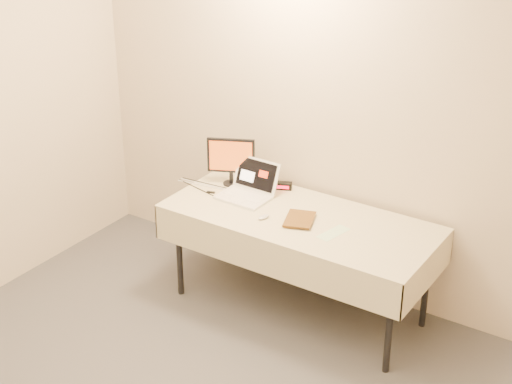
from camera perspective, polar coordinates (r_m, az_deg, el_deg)
The scene contains 9 objects.
back_wall at distance 5.40m, azimuth 5.83°, elevation 5.84°, with size 4.00×0.10×2.70m, color beige.
table at distance 5.31m, azimuth 3.20°, elevation -2.40°, with size 1.86×0.81×0.74m.
laptop at distance 5.54m, azimuth -0.52°, elevation 0.28°, with size 0.36×0.35×0.24m.
monitor at distance 5.66m, azimuth -1.83°, elevation 2.50°, with size 0.32×0.17×0.36m.
book at distance 5.18m, azimuth 2.20°, elevation -0.80°, with size 0.19×0.02×0.25m, color #94601A.
alarm_clock at distance 5.65m, azimuth 1.99°, elevation 0.46°, with size 0.14×0.10×0.05m.
clicker at distance 5.24m, azimuth 0.57°, elevation -1.83°, with size 0.04×0.09×0.02m, color silver.
paper_form at distance 5.09m, azimuth 5.65°, elevation -2.98°, with size 0.09×0.24×0.00m, color #BCE2B4.
usb_dongle at distance 5.61m, azimuth -3.30°, elevation -0.02°, with size 0.06×0.02×0.01m, color black.
Camera 1 is at (2.32, -2.03, 3.17)m, focal length 55.00 mm.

